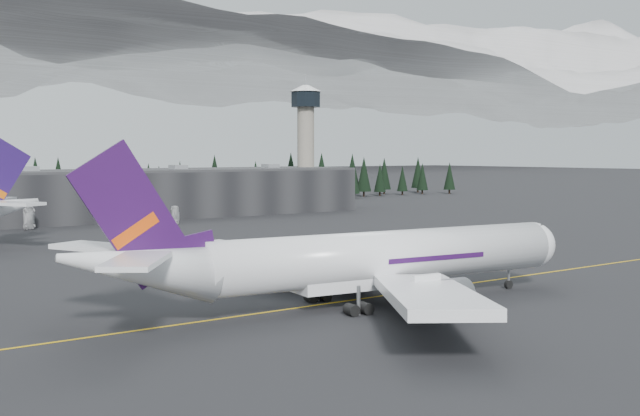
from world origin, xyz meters
TOP-DOWN VIEW (x-y plane):
  - ground at (0.00, 0.00)m, footprint 1400.00×1400.00m
  - taxiline at (0.00, -2.00)m, footprint 400.00×0.40m
  - terminal at (0.00, 125.00)m, footprint 160.00×30.00m
  - control_tower at (75.00, 128.00)m, footprint 10.00×10.00m
  - treeline at (0.00, 162.00)m, footprint 360.00×20.00m
  - jet_main at (-14.72, -4.78)m, footprint 62.18×57.10m
  - gse_vehicle_a at (-15.98, 106.27)m, footprint 4.14×5.91m
  - gse_vehicle_b at (16.17, 98.97)m, footprint 4.83×3.75m

SIDE VIEW (x-z plane):
  - ground at x=0.00m, z-range 0.00..0.00m
  - taxiline at x=0.00m, z-range 0.00..0.02m
  - gse_vehicle_a at x=-15.98m, z-range 0.00..1.50m
  - gse_vehicle_b at x=16.17m, z-range 0.00..1.54m
  - jet_main at x=-14.72m, z-range -3.99..14.32m
  - terminal at x=0.00m, z-range 0.00..12.60m
  - treeline at x=0.00m, z-range 0.00..15.00m
  - control_tower at x=75.00m, z-range 4.56..42.26m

